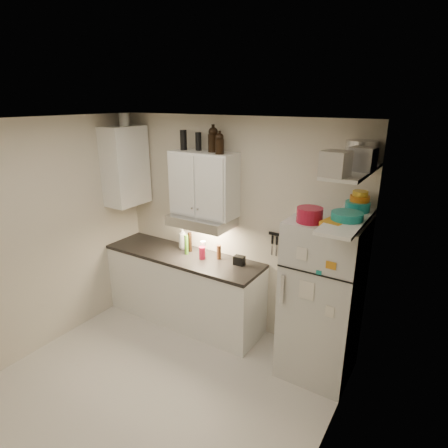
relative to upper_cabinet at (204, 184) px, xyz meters
The scene contains 36 objects.
floor 2.29m from the upper_cabinet, 77.33° to the right, with size 3.20×3.00×0.02m, color silver.
ceiling 1.58m from the upper_cabinet, 77.33° to the right, with size 3.20×3.00×0.02m, color white.
back_wall 0.63m from the upper_cabinet, 30.26° to the left, with size 3.20×0.02×2.60m, color beige.
left_wall 1.94m from the upper_cabinet, 134.46° to the right, with size 0.02×3.00×2.60m, color beige.
right_wall 2.39m from the upper_cabinet, 34.95° to the right, with size 0.02×3.00×2.60m, color beige.
base_cabinet 1.41m from the upper_cabinet, 151.63° to the right, with size 2.10×0.60×0.88m, color white.
countertop 0.97m from the upper_cabinet, 151.63° to the right, with size 2.10×0.62×0.04m, color black.
upper_cabinet is the anchor object (origin of this frame).
side_cabinet 1.15m from the upper_cabinet, behind, with size 0.33×0.55×1.00m, color white.
range_hood 0.44m from the upper_cabinet, 90.00° to the right, with size 0.76×0.46×0.12m, color silver.
fridge 1.84m from the upper_cabinet, ahead, with size 0.70×0.68×1.70m, color silver.
shelf_hi 1.82m from the upper_cabinet, 10.05° to the right, with size 0.30×0.95×0.03m, color white.
shelf_lo 1.78m from the upper_cabinet, 10.05° to the right, with size 0.30×0.95×0.03m, color white.
knife_strip 1.13m from the upper_cabinet, ahead, with size 0.42×0.02×0.03m, color black.
dutch_oven 1.46m from the upper_cabinet, 13.94° to the right, with size 0.24×0.24×0.14m, color maroon.
book_stack 1.72m from the upper_cabinet, 14.01° to the right, with size 0.18×0.23×0.08m, color orange.
spice_jar 1.66m from the upper_cabinet, ahead, with size 0.07×0.07×0.11m, color silver.
stock_pot 1.79m from the upper_cabinet, ahead, with size 0.29×0.29×0.20m, color silver.
tin_a 1.92m from the upper_cabinet, 11.08° to the right, with size 0.19×0.17×0.19m, color #AAAAAD.
tin_b 1.91m from the upper_cabinet, 22.31° to the right, with size 0.19×0.19×0.19m, color #AAAAAD.
bowl_teal 1.76m from the upper_cabinet, ahead, with size 0.23×0.23×0.09m, color teal.
bowl_orange 1.77m from the upper_cabinet, ahead, with size 0.18×0.18×0.05m, color #BC6111.
bowl_yellow 1.77m from the upper_cabinet, ahead, with size 0.14×0.14×0.05m, color gold.
plates 1.78m from the upper_cabinet, 10.94° to the right, with size 0.27×0.27×0.07m, color teal.
growler_a 0.53m from the upper_cabinet, 16.93° to the left, with size 0.12×0.12×0.28m, color black, non-canonical shape.
growler_b 0.56m from the upper_cabinet, 14.87° to the right, with size 0.10×0.10×0.23m, color black, non-canonical shape.
thermos_a 0.49m from the upper_cabinet, 153.41° to the left, with size 0.07×0.07×0.21m, color black.
thermos_b 0.56m from the upper_cabinet, behind, with size 0.08×0.08×0.23m, color black.
side_jar 1.32m from the upper_cabinet, behind, with size 0.12×0.12×0.16m, color silver.
soap_bottle 0.83m from the upper_cabinet, behind, with size 0.12×0.12×0.32m, color white.
pepper_mill 0.84m from the upper_cabinet, ahead, with size 0.05×0.05×0.18m, color brown.
oil_bottle 0.82m from the upper_cabinet, 155.05° to the right, with size 0.05×0.05×0.25m, color #3C721C.
vinegar_bottle 0.81m from the upper_cabinet, behind, with size 0.05×0.05×0.25m, color black.
clear_bottle 0.81m from the upper_cabinet, 85.83° to the right, with size 0.07×0.07×0.20m, color silver.
red_jar 0.84m from the upper_cabinet, 71.83° to the right, with size 0.08×0.08×0.16m, color maroon.
caddy 0.99m from the upper_cabinet, ahead, with size 0.12×0.09×0.11m, color black.
Camera 1 is at (2.19, -2.19, 2.77)m, focal length 30.00 mm.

